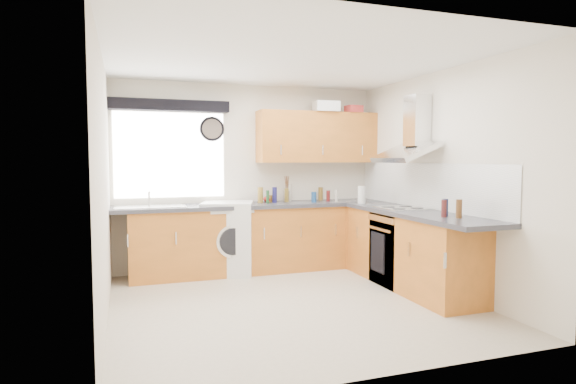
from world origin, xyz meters
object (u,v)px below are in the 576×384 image
object	(u,v)px
washing_machine	(228,238)
extractor_hood	(411,136)
upper_cabinets	(317,137)
oven	(402,249)

from	to	relation	value
washing_machine	extractor_hood	bearing A→B (deg)	-14.08
extractor_hood	upper_cabinets	size ratio (longest dim) A/B	0.46
oven	extractor_hood	size ratio (longest dim) A/B	1.09
extractor_hood	washing_machine	xyz separation A→B (m)	(-1.95, 1.22, -1.30)
oven	extractor_hood	distance (m)	1.35
extractor_hood	washing_machine	size ratio (longest dim) A/B	0.83
extractor_hood	oven	bearing A→B (deg)	180.00
washing_machine	upper_cabinets	bearing A→B (deg)	22.51
upper_cabinets	washing_machine	distance (m)	1.87
oven	extractor_hood	xyz separation A→B (m)	(0.10, -0.00, 1.34)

